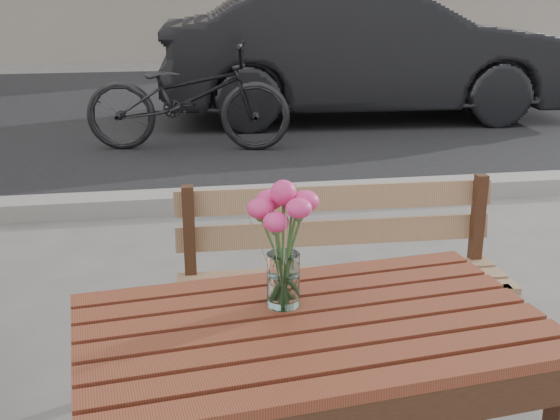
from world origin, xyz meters
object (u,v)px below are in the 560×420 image
object	(u,v)px
main_vase	(283,229)
bicycle	(188,97)
parked_car	(366,51)
main_table	(312,363)

from	to	relation	value
main_vase	bicycle	size ratio (longest dim) A/B	0.18
main_vase	parked_car	xyz separation A→B (m)	(2.02, 6.17, -0.16)
main_table	parked_car	xyz separation A→B (m)	(1.97, 6.28, 0.16)
main_table	bicycle	size ratio (longest dim) A/B	0.65
main_table	main_vase	world-z (taller)	main_vase
main_vase	bicycle	bearing A→B (deg)	90.54
main_table	main_vase	size ratio (longest dim) A/B	3.65
main_vase	bicycle	xyz separation A→B (m)	(-0.05, 4.89, -0.42)
main_table	parked_car	world-z (taller)	parked_car
main_table	main_vase	bearing A→B (deg)	112.44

